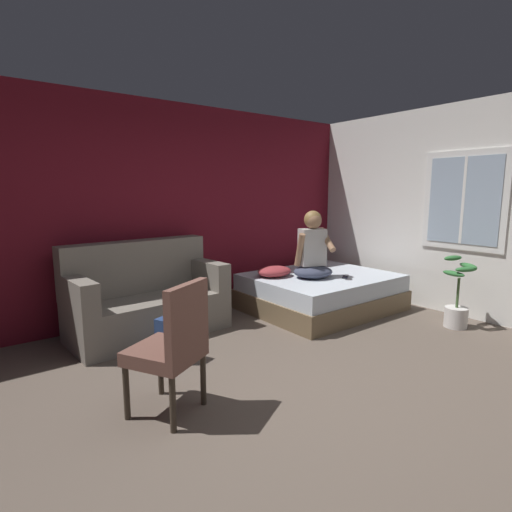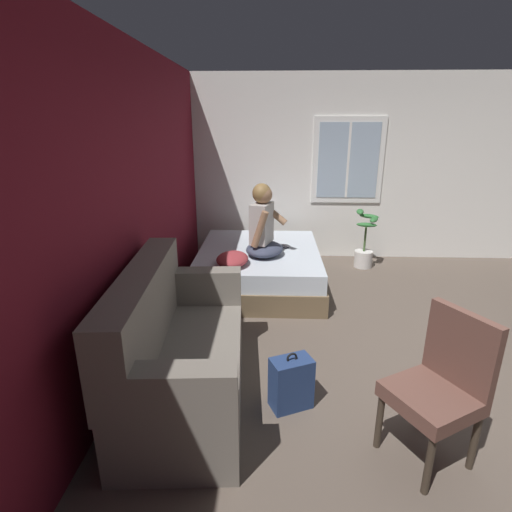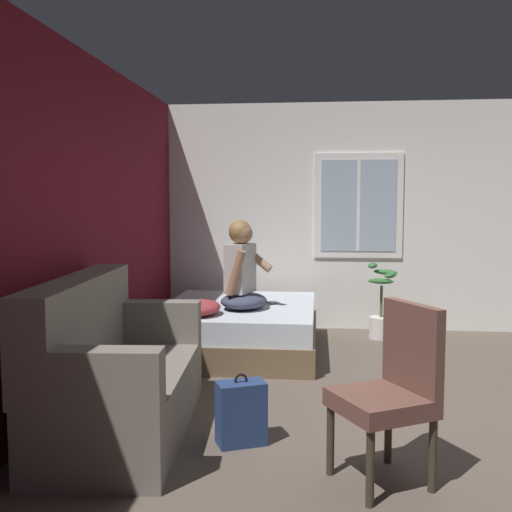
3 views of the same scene
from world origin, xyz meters
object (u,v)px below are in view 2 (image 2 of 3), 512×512
Objects in this scene: side_chair at (441,383)px; throw_pillow at (232,259)px; person_seated at (263,227)px; backpack at (290,383)px; cell_phone at (284,247)px; bed at (259,267)px; couch at (177,351)px; potted_plant at (364,247)px.

throw_pillow is (2.18, 1.48, 0.02)m from side_chair.
backpack is (-2.12, -0.26, -0.64)m from person_seated.
person_seated reaches higher than cell_phone.
bed is at bearing 14.25° from person_seated.
bed is 1.95× the size of side_chair.
couch reaches higher than throw_pillow.
throw_pillow is 0.56× the size of potted_plant.
bed is 2.25× the size of potted_plant.
cell_phone is at bearing 16.91° from side_chair.
bed is 2.34m from couch.
side_chair is 2.14× the size of backpack.
throw_pillow is at bearing 18.80° from backpack.
person_seated is (2.04, -0.60, 0.44)m from couch.
backpack is (-0.08, -0.86, -0.20)m from couch.
couch reaches higher than cell_phone.
side_chair is (-2.77, -1.20, 0.30)m from bed.
couch reaches higher than backpack.
person_seated is 0.56m from cell_phone.
potted_plant is (2.99, -2.05, -0.09)m from couch.
bed is 0.42m from cell_phone.
potted_plant is (3.08, -1.19, 0.11)m from backpack.
person_seated is at bearing -165.75° from bed.
throw_pillow reaches higher than bed.
person_seated is at bearing -43.37° from throw_pillow.
side_chair is at bearing -115.50° from backpack.
person_seated is at bearing -16.46° from couch.
side_chair is at bearing -106.13° from couch.
cell_phone is (2.89, 0.88, -0.05)m from side_chair.
side_chair is 1.12× the size of person_seated.
side_chair is 6.81× the size of cell_phone.
backpack is at bearing -95.46° from couch.
side_chair is at bearing 174.95° from potted_plant.
cell_phone is 0.17× the size of potted_plant.
throw_pillow is at bearing 126.29° from potted_plant.
throw_pillow is at bearing 154.48° from bed.
couch is at bearing 84.54° from backpack.
throw_pillow is at bearing 14.76° from cell_phone.
cell_phone is at bearing -19.96° from couch.
couch is 1.82m from side_chair.
couch is at bearing 145.54° from potted_plant.
backpack is 3.30m from potted_plant.
person_seated reaches higher than side_chair.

